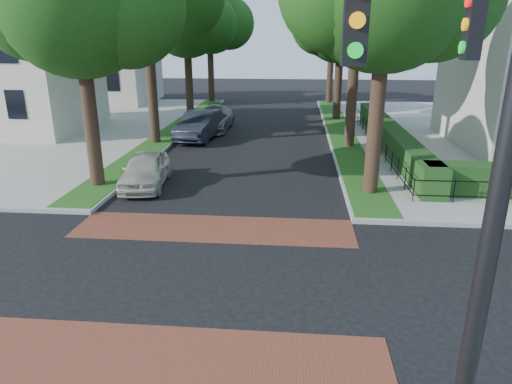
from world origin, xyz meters
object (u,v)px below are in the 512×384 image
Objects in this scene: parked_car_rear at (214,118)px; parked_car_front at (145,170)px; traffic_signal at (484,136)px; parked_car_middle at (200,125)px.

parked_car_front is at bearing -91.92° from parked_car_rear.
parked_car_front is at bearing 125.69° from traffic_signal.
traffic_signal is 1.53× the size of parked_car_rear.
parked_car_rear is (0.32, 2.93, -0.08)m from parked_car_middle.
traffic_signal is 25.68m from parked_car_rear.
traffic_signal is at bearing -61.15° from parked_car_front.
parked_car_middle reaches higher than parked_car_rear.
traffic_signal reaches higher than parked_car_front.
traffic_signal reaches higher than parked_car_rear.
parked_car_front is 0.79× the size of parked_car_rear.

